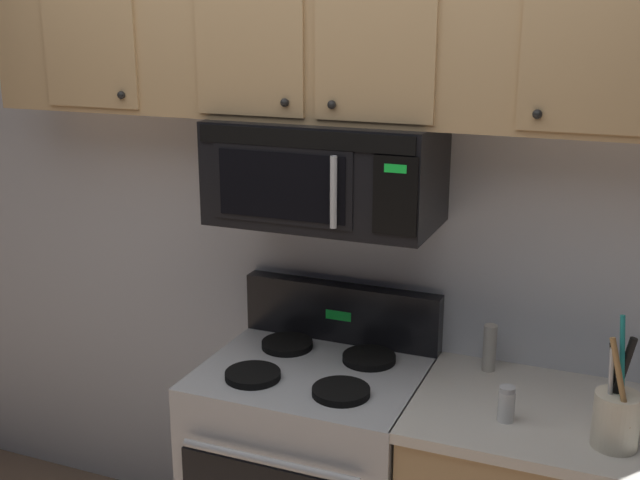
% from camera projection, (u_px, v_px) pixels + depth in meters
% --- Properties ---
extents(back_wall, '(5.20, 0.10, 2.70)m').
position_uv_depth(back_wall, '(351.00, 220.00, 2.97)').
color(back_wall, silver).
rests_on(back_wall, ground_plane).
extents(stove_range, '(0.76, 0.69, 1.12)m').
position_uv_depth(stove_range, '(313.00, 478.00, 2.89)').
color(stove_range, '#B7BABF').
rests_on(stove_range, ground_plane).
extents(over_range_microwave, '(0.76, 0.43, 0.35)m').
position_uv_depth(over_range_microwave, '(326.00, 172.00, 2.69)').
color(over_range_microwave, black).
extents(upper_cabinets, '(2.50, 0.36, 0.55)m').
position_uv_depth(upper_cabinets, '(330.00, 34.00, 2.59)').
color(upper_cabinets, tan).
extents(utensil_crock_cream, '(0.13, 0.13, 0.39)m').
position_uv_depth(utensil_crock_cream, '(616.00, 416.00, 2.26)').
color(utensil_crock_cream, beige).
rests_on(utensil_crock_cream, counter_segment).
extents(salt_shaker, '(0.05, 0.05, 0.11)m').
position_uv_depth(salt_shaker, '(506.00, 404.00, 2.41)').
color(salt_shaker, white).
rests_on(salt_shaker, counter_segment).
extents(pepper_mill, '(0.05, 0.05, 0.17)m').
position_uv_depth(pepper_mill, '(490.00, 348.00, 2.74)').
color(pepper_mill, '#B7B2A8').
rests_on(pepper_mill, counter_segment).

